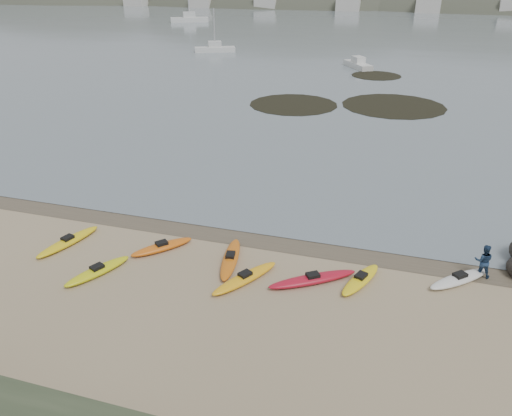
% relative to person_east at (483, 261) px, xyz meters
% --- Properties ---
extents(ground, '(600.00, 600.00, 0.00)m').
position_rel_person_east_xyz_m(ground, '(-10.70, 0.80, -0.79)').
color(ground, tan).
rests_on(ground, ground).
extents(wet_sand, '(60.00, 60.00, 0.00)m').
position_rel_person_east_xyz_m(wet_sand, '(-10.70, 0.50, -0.79)').
color(wet_sand, brown).
rests_on(wet_sand, ground).
extents(kayaks, '(20.63, 7.07, 0.34)m').
position_rel_person_east_xyz_m(kayaks, '(-10.60, -2.63, -0.62)').
color(kayaks, orange).
rests_on(kayaks, ground).
extents(person_east, '(0.79, 0.62, 1.58)m').
position_rel_person_east_xyz_m(person_east, '(0.00, 0.00, 0.00)').
color(person_east, navy).
rests_on(person_east, ground).
extents(kelp_mats, '(19.04, 24.72, 0.04)m').
position_rel_person_east_xyz_m(kelp_mats, '(-9.18, 31.58, -0.76)').
color(kelp_mats, black).
rests_on(kelp_mats, water).
extents(moored_boats, '(93.32, 73.83, 1.28)m').
position_rel_person_east_xyz_m(moored_boats, '(-14.63, 85.50, -0.23)').
color(moored_boats, silver).
rests_on(moored_boats, ground).
extents(far_hills, '(550.00, 135.00, 80.00)m').
position_rel_person_east_xyz_m(far_hills, '(28.68, 194.77, -16.72)').
color(far_hills, '#384235').
rests_on(far_hills, ground).
extents(far_town, '(199.00, 5.00, 4.00)m').
position_rel_person_east_xyz_m(far_town, '(-4.70, 145.80, 1.21)').
color(far_town, beige).
rests_on(far_town, ground).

